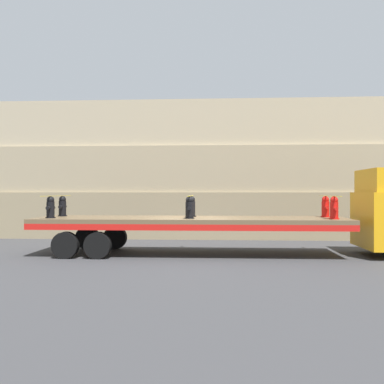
% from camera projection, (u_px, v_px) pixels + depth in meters
% --- Properties ---
extents(ground_plane, '(120.00, 120.00, 0.00)m').
position_uv_depth(ground_plane, '(191.00, 254.00, 14.93)').
color(ground_plane, '#38383A').
extents(rock_cliff, '(60.00, 3.30, 6.50)m').
position_uv_depth(rock_cliff, '(198.00, 170.00, 21.09)').
color(rock_cliff, gray).
rests_on(rock_cliff, ground_plane).
extents(flatbed_trailer, '(10.76, 2.67, 1.28)m').
position_uv_depth(flatbed_trailer, '(173.00, 224.00, 14.96)').
color(flatbed_trailer, brown).
rests_on(flatbed_trailer, ground_plane).
extents(fire_hydrant_black_near_0, '(0.34, 0.56, 0.75)m').
position_uv_depth(fire_hydrant_black_near_0, '(50.00, 208.00, 14.65)').
color(fire_hydrant_black_near_0, black).
rests_on(fire_hydrant_black_near_0, flatbed_trailer).
extents(fire_hydrant_black_far_0, '(0.34, 0.56, 0.75)m').
position_uv_depth(fire_hydrant_black_far_0, '(62.00, 206.00, 15.78)').
color(fire_hydrant_black_far_0, black).
rests_on(fire_hydrant_black_far_0, flatbed_trailer).
extents(fire_hydrant_black_near_1, '(0.34, 0.56, 0.75)m').
position_uv_depth(fire_hydrant_black_near_1, '(189.00, 208.00, 14.36)').
color(fire_hydrant_black_near_1, black).
rests_on(fire_hydrant_black_near_1, flatbed_trailer).
extents(fire_hydrant_black_far_1, '(0.34, 0.56, 0.75)m').
position_uv_depth(fire_hydrant_black_far_1, '(192.00, 207.00, 15.49)').
color(fire_hydrant_black_far_1, black).
rests_on(fire_hydrant_black_far_1, flatbed_trailer).
extents(fire_hydrant_red_near_2, '(0.34, 0.56, 0.75)m').
position_uv_depth(fire_hydrant_red_near_2, '(334.00, 208.00, 14.07)').
color(fire_hydrant_red_near_2, red).
rests_on(fire_hydrant_red_near_2, flatbed_trailer).
extents(fire_hydrant_red_far_2, '(0.34, 0.56, 0.75)m').
position_uv_depth(fire_hydrant_red_far_2, '(325.00, 207.00, 15.20)').
color(fire_hydrant_red_far_2, red).
rests_on(fire_hydrant_red_far_2, flatbed_trailer).
extents(cargo_strap_rear, '(0.05, 2.77, 0.01)m').
position_uv_depth(cargo_strap_rear, '(57.00, 196.00, 15.22)').
color(cargo_strap_rear, yellow).
rests_on(cargo_strap_rear, fire_hydrant_black_near_0).
extents(cargo_strap_middle, '(0.05, 2.77, 0.01)m').
position_uv_depth(cargo_strap_middle, '(191.00, 196.00, 14.93)').
color(cargo_strap_middle, yellow).
rests_on(cargo_strap_middle, fire_hydrant_black_near_1).
extents(cargo_strap_front, '(0.05, 2.77, 0.01)m').
position_uv_depth(cargo_strap_front, '(330.00, 196.00, 14.64)').
color(cargo_strap_front, yellow).
rests_on(cargo_strap_front, fire_hydrant_red_near_2).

